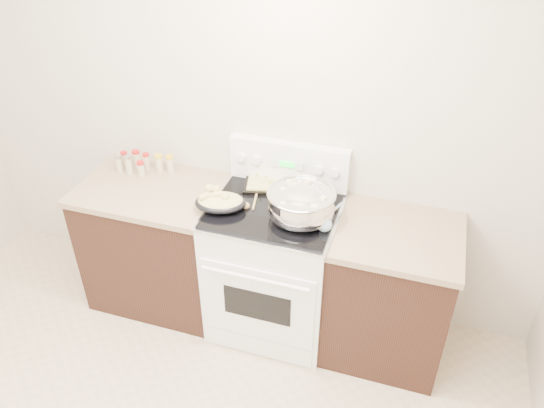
% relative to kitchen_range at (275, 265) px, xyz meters
% --- Properties ---
extents(room_shell, '(4.10, 3.60, 2.75)m').
position_rel_kitchen_range_xyz_m(room_shell, '(-0.35, -1.42, 1.21)').
color(room_shell, beige).
rests_on(room_shell, ground).
extents(counter_left, '(0.93, 0.67, 0.92)m').
position_rel_kitchen_range_xyz_m(counter_left, '(-0.83, 0.01, -0.03)').
color(counter_left, black).
rests_on(counter_left, ground).
extents(counter_right, '(0.73, 0.67, 0.92)m').
position_rel_kitchen_range_xyz_m(counter_right, '(0.73, 0.01, -0.03)').
color(counter_right, black).
rests_on(counter_right, ground).
extents(kitchen_range, '(0.78, 0.73, 1.22)m').
position_rel_kitchen_range_xyz_m(kitchen_range, '(0.00, 0.00, 0.00)').
color(kitchen_range, white).
rests_on(kitchen_range, ground).
extents(mixing_bowl, '(0.49, 0.49, 0.23)m').
position_rel_kitchen_range_xyz_m(mixing_bowl, '(0.18, -0.06, 0.54)').
color(mixing_bowl, silver).
rests_on(mixing_bowl, kitchen_range).
extents(roasting_pan, '(0.35, 0.28, 0.11)m').
position_rel_kitchen_range_xyz_m(roasting_pan, '(-0.30, -0.11, 0.50)').
color(roasting_pan, black).
rests_on(roasting_pan, kitchen_range).
extents(baking_sheet, '(0.45, 0.36, 0.06)m').
position_rel_kitchen_range_xyz_m(baking_sheet, '(-0.06, 0.24, 0.47)').
color(baking_sheet, black).
rests_on(baking_sheet, kitchen_range).
extents(wooden_spoon, '(0.08, 0.25, 0.04)m').
position_rel_kitchen_range_xyz_m(wooden_spoon, '(-0.15, -0.02, 0.46)').
color(wooden_spoon, tan).
rests_on(wooden_spoon, kitchen_range).
extents(blue_ladle, '(0.10, 0.29, 0.11)m').
position_rel_kitchen_range_xyz_m(blue_ladle, '(0.33, -0.11, 0.49)').
color(blue_ladle, '#9CC8E8').
rests_on(blue_ladle, kitchen_range).
extents(spice_jars, '(0.38, 0.15, 0.13)m').
position_rel_kitchen_range_xyz_m(spice_jars, '(-0.98, 0.17, 0.49)').
color(spice_jars, '#BFB28C').
rests_on(spice_jars, counter_left).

